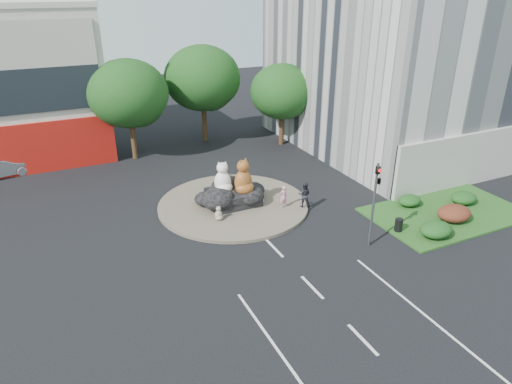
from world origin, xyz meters
TOP-DOWN VIEW (x-y plane):
  - ground at (0.00, 0.00)m, footprint 120.00×120.00m
  - roundabout_island at (0.00, 10.00)m, footprint 10.00×10.00m
  - rock_plinth at (0.00, 10.00)m, footprint 3.20×2.60m
  - grass_verge at (12.00, 3.00)m, footprint 10.00×6.00m
  - tree_left at (-3.93, 22.06)m, footprint 6.46×6.46m
  - tree_mid at (3.07, 24.06)m, footprint 6.84×6.84m
  - tree_right at (9.07, 20.06)m, footprint 5.70×5.70m
  - hedge_near_green at (9.00, 1.00)m, footprint 2.00×1.60m
  - hedge_red at (11.50, 2.00)m, footprint 2.20×1.76m
  - hedge_mid_green at (14.00, 3.50)m, footprint 1.80×1.44m
  - hedge_back_green at (10.50, 4.80)m, footprint 1.60×1.28m
  - traffic_light at (5.10, 2.00)m, footprint 0.44×1.24m
  - street_lamp at (12.82, 8.00)m, footprint 2.34×0.22m
  - cat_white at (-0.64, 10.14)m, footprint 1.51×1.39m
  - cat_tabby at (0.52, 9.46)m, footprint 1.77×1.66m
  - kitten_calico at (-1.71, 8.24)m, footprint 0.67×0.61m
  - kitten_white at (1.65, 9.29)m, footprint 0.72×0.69m
  - pedestrian_pink at (2.72, 8.03)m, footprint 0.59×0.41m
  - pedestrian_dark at (4.00, 7.52)m, footprint 1.05×1.01m
  - parked_car at (-14.16, 22.34)m, footprint 4.92×2.39m
  - litter_bin at (7.50, 2.45)m, footprint 0.57×0.57m

SIDE VIEW (x-z plane):
  - ground at x=0.00m, z-range 0.00..0.00m
  - grass_verge at x=12.00m, z-range 0.00..0.12m
  - roundabout_island at x=0.00m, z-range 0.00..0.20m
  - hedge_back_green at x=10.50m, z-range 0.12..0.84m
  - litter_bin at x=7.50m, z-range 0.12..0.91m
  - hedge_mid_green at x=14.00m, z-range 0.12..0.93m
  - hedge_near_green at x=9.00m, z-range 0.12..1.02m
  - hedge_red at x=11.50m, z-range 0.12..1.11m
  - rock_plinth at x=0.00m, z-range 0.20..1.10m
  - kitten_white at x=1.65m, z-range 0.20..1.11m
  - kitten_calico at x=-1.71m, z-range 0.20..1.14m
  - parked_car at x=-14.16m, z-range 0.00..1.55m
  - pedestrian_pink at x=2.72m, z-range 0.20..1.72m
  - pedestrian_dark at x=4.00m, z-range 0.20..1.90m
  - cat_white at x=-0.64m, z-range 1.10..3.24m
  - cat_tabby at x=0.52m, z-range 1.10..3.47m
  - traffic_light at x=5.10m, z-range 1.12..6.12m
  - street_lamp at x=12.82m, z-range 0.52..8.58m
  - tree_right at x=9.07m, z-range 0.98..8.28m
  - tree_left at x=-3.93m, z-range 1.11..9.38m
  - tree_mid at x=3.07m, z-range 1.18..9.94m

